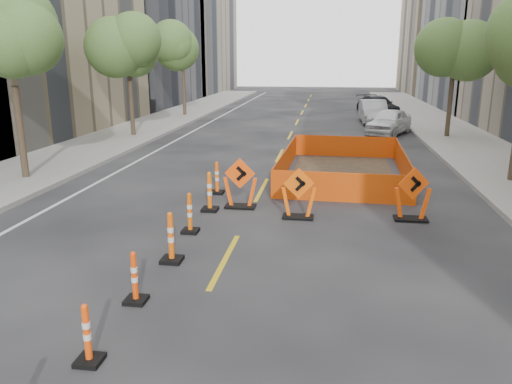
% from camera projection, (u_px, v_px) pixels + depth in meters
% --- Properties ---
extents(ground_plane, '(140.00, 140.00, 0.00)m').
position_uv_depth(ground_plane, '(166.00, 372.00, 6.91)').
color(ground_plane, black).
extents(sidewalk_left, '(4.00, 90.00, 0.15)m').
position_uv_depth(sidewalk_left, '(42.00, 166.00, 19.60)').
color(sidewalk_left, gray).
rests_on(sidewalk_left, ground).
extents(bld_left_d, '(12.00, 16.00, 14.00)m').
position_uv_depth(bld_left_d, '(118.00, 25.00, 44.89)').
color(bld_left_d, '#4C4C51').
rests_on(bld_left_d, ground).
extents(bld_left_e, '(12.00, 20.00, 20.00)m').
position_uv_depth(bld_left_e, '(172.00, 7.00, 59.77)').
color(bld_left_e, gray).
rests_on(bld_left_e, ground).
extents(bld_right_e, '(12.00, 14.00, 16.00)m').
position_uv_depth(bld_right_e, '(460.00, 24.00, 58.44)').
color(bld_right_e, tan).
rests_on(bld_right_e, ground).
extents(tree_l_b, '(2.80, 2.80, 5.95)m').
position_uv_depth(tree_l_b, '(10.00, 48.00, 16.45)').
color(tree_l_b, '#382B1E').
rests_on(tree_l_b, ground).
extents(tree_l_c, '(2.80, 2.80, 5.95)m').
position_uv_depth(tree_l_c, '(128.00, 51.00, 26.00)').
color(tree_l_c, '#382B1E').
rests_on(tree_l_c, ground).
extents(tree_l_d, '(2.80, 2.80, 5.95)m').
position_uv_depth(tree_l_d, '(183.00, 53.00, 35.55)').
color(tree_l_d, '#382B1E').
rests_on(tree_l_d, ground).
extents(tree_r_c, '(2.80, 2.80, 5.95)m').
position_uv_depth(tree_r_c, '(455.00, 51.00, 25.58)').
color(tree_r_c, '#382B1E').
rests_on(tree_r_c, ground).
extents(channelizer_3, '(0.36, 0.36, 0.93)m').
position_uv_depth(channelizer_3, '(87.00, 334.00, 7.01)').
color(channelizer_3, '#F5460A').
rests_on(channelizer_3, ground).
extents(channelizer_4, '(0.38, 0.38, 0.96)m').
position_uv_depth(channelizer_4, '(135.00, 277.00, 8.77)').
color(channelizer_4, '#E74109').
rests_on(channelizer_4, ground).
extents(channelizer_5, '(0.44, 0.44, 1.11)m').
position_uv_depth(channelizer_5, '(171.00, 237.00, 10.51)').
color(channelizer_5, '#EA5809').
rests_on(channelizer_5, ground).
extents(channelizer_6, '(0.41, 0.41, 1.03)m').
position_uv_depth(channelizer_6, '(190.00, 213.00, 12.30)').
color(channelizer_6, '#DF5A09').
rests_on(channelizer_6, ground).
extents(channelizer_7, '(0.45, 0.45, 1.13)m').
position_uv_depth(channelizer_7, '(210.00, 192.00, 14.04)').
color(channelizer_7, '#F6630A').
rests_on(channelizer_7, ground).
extents(channelizer_8, '(0.41, 0.41, 1.04)m').
position_uv_depth(channelizer_8, '(217.00, 178.00, 15.85)').
color(channelizer_8, '#FB570A').
rests_on(channelizer_8, ground).
extents(chevron_sign_left, '(0.99, 0.60, 1.47)m').
position_uv_depth(chevron_sign_left, '(240.00, 183.00, 14.29)').
color(chevron_sign_left, '#FF4E0A').
rests_on(chevron_sign_left, ground).
extents(chevron_sign_center, '(1.05, 0.80, 1.40)m').
position_uv_depth(chevron_sign_center, '(299.00, 193.00, 13.36)').
color(chevron_sign_center, '#FC5D0A').
rests_on(chevron_sign_center, ground).
extents(chevron_sign_right, '(1.11, 0.87, 1.46)m').
position_uv_depth(chevron_sign_right, '(413.00, 194.00, 13.18)').
color(chevron_sign_right, '#F0490A').
rests_on(chevron_sign_right, ground).
extents(safety_fence, '(4.53, 7.43, 0.91)m').
position_uv_depth(safety_fence, '(344.00, 163.00, 18.38)').
color(safety_fence, '#E9520C').
rests_on(safety_fence, ground).
extents(parked_car_near, '(3.25, 4.55, 1.44)m').
position_uv_depth(parked_car_near, '(389.00, 122.00, 28.10)').
color(parked_car_near, white).
rests_on(parked_car_near, ground).
extents(parked_car_mid, '(1.74, 4.60, 1.50)m').
position_uv_depth(parked_car_mid, '(373.00, 112.00, 32.92)').
color(parked_car_mid, '#ABABB0').
rests_on(parked_car_mid, ground).
extents(parked_car_far, '(3.38, 5.22, 1.41)m').
position_uv_depth(parked_car_far, '(377.00, 105.00, 37.88)').
color(parked_car_far, black).
rests_on(parked_car_far, ground).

